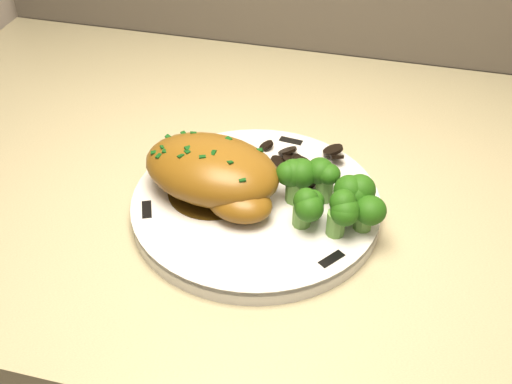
# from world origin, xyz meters

# --- Properties ---
(plate) EXTENTS (0.30, 0.30, 0.02)m
(plate) POSITION_xyz_m (-0.55, 1.60, 0.81)
(plate) COLOR silver
(plate) RESTS_ON counter
(rim_accent_0) EXTENTS (0.03, 0.01, 0.00)m
(rim_accent_0) POSITION_xyz_m (-0.54, 1.72, 0.82)
(rim_accent_0) COLOR black
(rim_accent_0) RESTS_ON plate
(rim_accent_1) EXTENTS (0.02, 0.03, 0.00)m
(rim_accent_1) POSITION_xyz_m (-0.65, 1.56, 0.82)
(rim_accent_1) COLOR black
(rim_accent_1) RESTS_ON plate
(rim_accent_2) EXTENTS (0.02, 0.03, 0.00)m
(rim_accent_2) POSITION_xyz_m (-0.46, 1.54, 0.82)
(rim_accent_2) COLOR black
(rim_accent_2) RESTS_ON plate
(gravy_pool) EXTENTS (0.09, 0.09, 0.00)m
(gravy_pool) POSITION_xyz_m (-0.60, 1.61, 0.82)
(gravy_pool) COLOR #312209
(gravy_pool) RESTS_ON plate
(chicken_breast) EXTENTS (0.16, 0.12, 0.06)m
(chicken_breast) POSITION_xyz_m (-0.59, 1.60, 0.85)
(chicken_breast) COLOR brown
(chicken_breast) RESTS_ON plate
(mushroom_pile) EXTENTS (0.09, 0.06, 0.02)m
(mushroom_pile) POSITION_xyz_m (-0.52, 1.66, 0.82)
(mushroom_pile) COLOR black
(mushroom_pile) RESTS_ON plate
(broccoli_florets) EXTENTS (0.10, 0.08, 0.04)m
(broccoli_florets) POSITION_xyz_m (-0.47, 1.60, 0.84)
(broccoli_florets) COLOR #5B903D
(broccoli_florets) RESTS_ON plate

